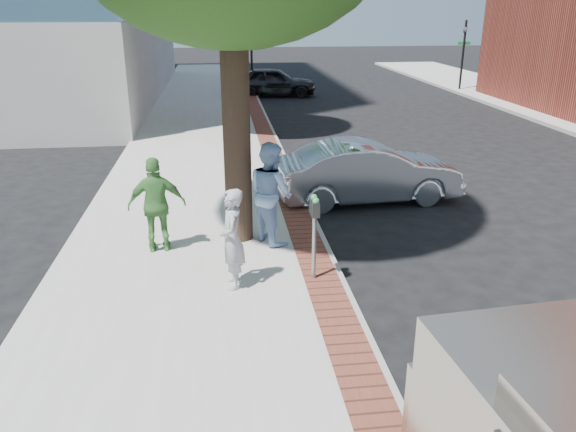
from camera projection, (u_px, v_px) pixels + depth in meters
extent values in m
plane|color=black|center=(280.00, 286.00, 9.57)|extent=(120.00, 120.00, 0.00)
cube|color=#9E9991|center=(202.00, 163.00, 16.81)|extent=(5.00, 60.00, 0.15)
cube|color=brown|center=(274.00, 158.00, 17.04)|extent=(0.60, 60.00, 0.01)
cube|color=gray|center=(286.00, 160.00, 17.10)|extent=(0.10, 60.00, 0.15)
cylinder|color=black|center=(252.00, 59.00, 29.46)|extent=(0.12, 0.12, 3.80)
imported|color=black|center=(251.00, 37.00, 29.08)|extent=(0.18, 0.15, 0.90)
cube|color=#1E7238|center=(251.00, 45.00, 29.22)|extent=(0.70, 0.03, 0.18)
cylinder|color=black|center=(463.00, 57.00, 30.78)|extent=(0.12, 0.12, 3.80)
imported|color=black|center=(465.00, 36.00, 30.39)|extent=(0.18, 0.15, 0.90)
cube|color=#1E7238|center=(464.00, 43.00, 30.53)|extent=(0.70, 0.03, 0.18)
cylinder|color=black|center=(236.00, 128.00, 10.45)|extent=(0.52, 0.52, 4.40)
cylinder|color=black|center=(229.00, 79.00, 19.94)|extent=(0.40, 0.40, 3.85)
cylinder|color=gray|center=(314.00, 247.00, 9.33)|extent=(0.07, 0.07, 1.15)
cube|color=#2D3030|center=(316.00, 210.00, 9.00)|extent=(0.12, 0.14, 0.24)
cube|color=#2D3030|center=(314.00, 206.00, 9.17)|extent=(0.12, 0.14, 0.24)
sphere|color=#3F8C4C|center=(316.00, 201.00, 8.95)|extent=(0.11, 0.11, 0.11)
sphere|color=#3F8C4C|center=(314.00, 197.00, 9.11)|extent=(0.11, 0.11, 0.11)
imported|color=#9D9DA1|center=(232.00, 239.00, 8.99)|extent=(0.42, 0.62, 1.67)
imported|color=#8EAFDC|center=(271.00, 193.00, 10.75)|extent=(1.10, 1.19, 1.97)
imported|color=#48883D|center=(157.00, 205.00, 10.34)|extent=(1.09, 0.53, 1.80)
imported|color=silver|center=(368.00, 172.00, 13.53)|extent=(4.53, 1.86, 1.46)
imported|color=black|center=(273.00, 82.00, 29.58)|extent=(4.60, 2.16, 1.52)
cube|color=gray|center=(527.00, 420.00, 5.31)|extent=(2.14, 1.18, 0.89)
cube|color=black|center=(503.00, 357.00, 5.64)|extent=(1.78, 0.17, 0.45)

